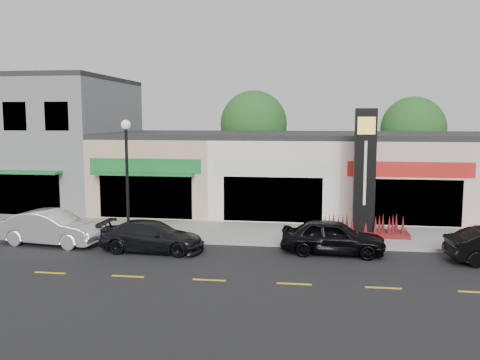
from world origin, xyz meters
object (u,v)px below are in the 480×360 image
(car_black_sedan, at_px, (333,237))
(lamp_west_near, at_px, (127,166))
(car_white_van, at_px, (52,228))
(pylon_sign, at_px, (364,191))
(car_dark_sedan, at_px, (152,236))

(car_black_sedan, bearing_deg, lamp_west_near, 85.37)
(car_white_van, bearing_deg, pylon_sign, -70.08)
(pylon_sign, bearing_deg, car_white_van, -167.35)
(pylon_sign, relative_size, car_black_sedan, 1.39)
(car_white_van, distance_m, car_black_sedan, 12.55)
(car_white_van, height_order, car_dark_sedan, car_white_van)
(lamp_west_near, relative_size, pylon_sign, 0.91)
(car_white_van, xyz_separation_m, car_dark_sedan, (4.88, -0.52, -0.12))
(lamp_west_near, height_order, car_dark_sedan, lamp_west_near)
(car_white_van, bearing_deg, lamp_west_near, -57.35)
(car_dark_sedan, bearing_deg, lamp_west_near, 44.49)
(lamp_west_near, relative_size, car_white_van, 1.17)
(lamp_west_near, xyz_separation_m, car_white_van, (-3.08, -1.46, -2.71))
(car_white_van, relative_size, car_dark_sedan, 1.04)
(lamp_west_near, xyz_separation_m, car_dark_sedan, (1.80, -1.99, -2.82))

